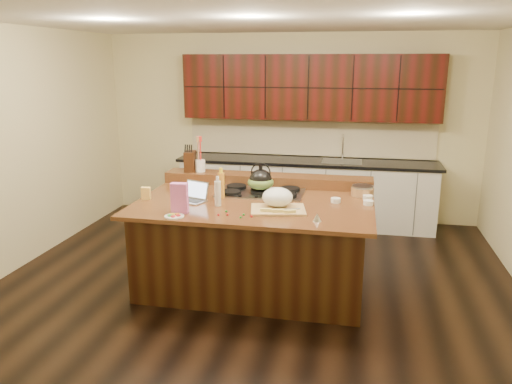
# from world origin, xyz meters

# --- Properties ---
(room) EXTENTS (5.52, 5.02, 2.72)m
(room) POSITION_xyz_m (0.00, 0.00, 1.35)
(room) COLOR black
(room) RESTS_ON ground
(island) EXTENTS (2.40, 1.60, 0.92)m
(island) POSITION_xyz_m (0.00, 0.00, 0.46)
(island) COLOR black
(island) RESTS_ON ground
(back_ledge) EXTENTS (2.40, 0.30, 0.12)m
(back_ledge) POSITION_xyz_m (0.00, 0.70, 0.98)
(back_ledge) COLOR black
(back_ledge) RESTS_ON island
(cooktop) EXTENTS (0.92, 0.52, 0.05)m
(cooktop) POSITION_xyz_m (0.00, 0.30, 0.94)
(cooktop) COLOR gray
(cooktop) RESTS_ON island
(back_counter) EXTENTS (3.70, 0.66, 2.40)m
(back_counter) POSITION_xyz_m (0.30, 2.23, 0.98)
(back_counter) COLOR silver
(back_counter) RESTS_ON ground
(kettle) EXTENTS (0.32, 0.32, 0.22)m
(kettle) POSITION_xyz_m (0.00, 0.30, 1.08)
(kettle) COLOR black
(kettle) RESTS_ON cooktop
(green_bowl) EXTENTS (0.29, 0.29, 0.16)m
(green_bowl) POSITION_xyz_m (0.00, 0.30, 1.04)
(green_bowl) COLOR #51722D
(green_bowl) RESTS_ON cooktop
(laptop) EXTENTS (0.34, 0.31, 0.20)m
(laptop) POSITION_xyz_m (-0.62, -0.12, 0.97)
(laptop) COLOR #B7B7BC
(laptop) RESTS_ON island
(oil_bottle) EXTENTS (0.08, 0.08, 0.27)m
(oil_bottle) POSITION_xyz_m (-0.37, 0.03, 1.06)
(oil_bottle) COLOR orange
(oil_bottle) RESTS_ON island
(vinegar_bottle) EXTENTS (0.08, 0.08, 0.25)m
(vinegar_bottle) POSITION_xyz_m (-0.32, -0.25, 1.04)
(vinegar_bottle) COLOR silver
(vinegar_bottle) RESTS_ON island
(wooden_tray) EXTENTS (0.58, 0.47, 0.21)m
(wooden_tray) POSITION_xyz_m (0.27, -0.25, 1.01)
(wooden_tray) COLOR tan
(wooden_tray) RESTS_ON island
(ramekin_a) EXTENTS (0.11, 0.11, 0.04)m
(ramekin_a) POSITION_xyz_m (0.81, 0.11, 0.94)
(ramekin_a) COLOR white
(ramekin_a) RESTS_ON island
(ramekin_b) EXTENTS (0.10, 0.10, 0.04)m
(ramekin_b) POSITION_xyz_m (1.13, 0.28, 0.94)
(ramekin_b) COLOR white
(ramekin_b) RESTS_ON island
(ramekin_c) EXTENTS (0.13, 0.13, 0.04)m
(ramekin_c) POSITION_xyz_m (1.14, 0.08, 0.94)
(ramekin_c) COLOR white
(ramekin_c) RESTS_ON island
(strainer_bowl) EXTENTS (0.30, 0.30, 0.09)m
(strainer_bowl) POSITION_xyz_m (1.08, 0.43, 0.97)
(strainer_bowl) COLOR #996B3F
(strainer_bowl) RESTS_ON island
(kitchen_timer) EXTENTS (0.10, 0.10, 0.07)m
(kitchen_timer) POSITION_xyz_m (0.68, -0.55, 0.96)
(kitchen_timer) COLOR silver
(kitchen_timer) RESTS_ON island
(pink_bag) EXTENTS (0.16, 0.10, 0.29)m
(pink_bag) POSITION_xyz_m (-0.61, -0.55, 1.06)
(pink_bag) COLOR #DA66B9
(pink_bag) RESTS_ON island
(candy_plate) EXTENTS (0.23, 0.23, 0.01)m
(candy_plate) POSITION_xyz_m (-0.62, -0.68, 0.93)
(candy_plate) COLOR white
(candy_plate) RESTS_ON island
(package_box) EXTENTS (0.10, 0.08, 0.13)m
(package_box) POSITION_xyz_m (-1.12, -0.17, 0.98)
(package_box) COLOR #F2C255
(package_box) RESTS_ON island
(utensil_crock) EXTENTS (0.16, 0.16, 0.14)m
(utensil_crock) POSITION_xyz_m (-0.81, 0.70, 1.11)
(utensil_crock) COLOR white
(utensil_crock) RESTS_ON back_ledge
(knife_block) EXTENTS (0.14, 0.21, 0.24)m
(knife_block) POSITION_xyz_m (-0.93, 0.70, 1.16)
(knife_block) COLOR black
(knife_block) RESTS_ON back_ledge
(gumdrop_0) EXTENTS (0.02, 0.02, 0.02)m
(gumdrop_0) POSITION_xyz_m (0.07, -0.52, 0.93)
(gumdrop_0) COLOR red
(gumdrop_0) RESTS_ON island
(gumdrop_1) EXTENTS (0.02, 0.02, 0.02)m
(gumdrop_1) POSITION_xyz_m (-0.01, -0.60, 0.93)
(gumdrop_1) COLOR #198C26
(gumdrop_1) RESTS_ON island
(gumdrop_2) EXTENTS (0.02, 0.02, 0.02)m
(gumdrop_2) POSITION_xyz_m (0.09, -0.39, 0.93)
(gumdrop_2) COLOR red
(gumdrop_2) RESTS_ON island
(gumdrop_3) EXTENTS (0.02, 0.02, 0.02)m
(gumdrop_3) POSITION_xyz_m (-0.00, -0.51, 0.93)
(gumdrop_3) COLOR #198C26
(gumdrop_3) RESTS_ON island
(gumdrop_4) EXTENTS (0.02, 0.02, 0.02)m
(gumdrop_4) POSITION_xyz_m (-0.23, -0.57, 0.93)
(gumdrop_4) COLOR red
(gumdrop_4) RESTS_ON island
(gumdrop_5) EXTENTS (0.02, 0.02, 0.02)m
(gumdrop_5) POSITION_xyz_m (0.23, -0.45, 0.93)
(gumdrop_5) COLOR #198C26
(gumdrop_5) RESTS_ON island
(gumdrop_6) EXTENTS (0.02, 0.02, 0.02)m
(gumdrop_6) POSITION_xyz_m (0.08, -0.55, 0.93)
(gumdrop_6) COLOR red
(gumdrop_6) RESTS_ON island
(gumdrop_7) EXTENTS (0.02, 0.02, 0.02)m
(gumdrop_7) POSITION_xyz_m (-0.19, -0.45, 0.93)
(gumdrop_7) COLOR #198C26
(gumdrop_7) RESTS_ON island
(gumdrop_8) EXTENTS (0.02, 0.02, 0.02)m
(gumdrop_8) POSITION_xyz_m (-0.15, -0.55, 0.93)
(gumdrop_8) COLOR red
(gumdrop_8) RESTS_ON island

